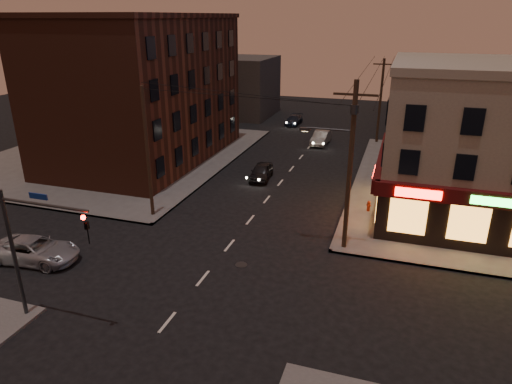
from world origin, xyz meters
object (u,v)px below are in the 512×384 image
at_px(sedan_far, 294,120).
at_px(fire_hydrant, 369,205).
at_px(sedan_near, 261,172).
at_px(sedan_mid, 321,138).
at_px(suv_cross, 35,250).

bearing_deg(sedan_far, fire_hydrant, -63.19).
xyz_separation_m(sedan_near, sedan_mid, (2.80, 13.15, 0.05)).
distance_m(sedan_mid, fire_hydrant, 18.98).
relative_size(sedan_mid, sedan_far, 1.09).
bearing_deg(suv_cross, sedan_mid, -24.53).
relative_size(sedan_near, sedan_far, 0.98).
xyz_separation_m(sedan_mid, fire_hydrant, (6.74, -17.74, -0.15)).
distance_m(sedan_near, fire_hydrant, 10.60).
relative_size(sedan_near, sedan_mid, 0.90).
bearing_deg(sedan_near, fire_hydrant, -30.78).
relative_size(suv_cross, sedan_mid, 1.15).
bearing_deg(sedan_mid, sedan_near, -99.48).
xyz_separation_m(sedan_near, fire_hydrant, (9.55, -4.60, -0.10)).
relative_size(sedan_mid, fire_hydrant, 5.67).
distance_m(suv_cross, sedan_mid, 32.71).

